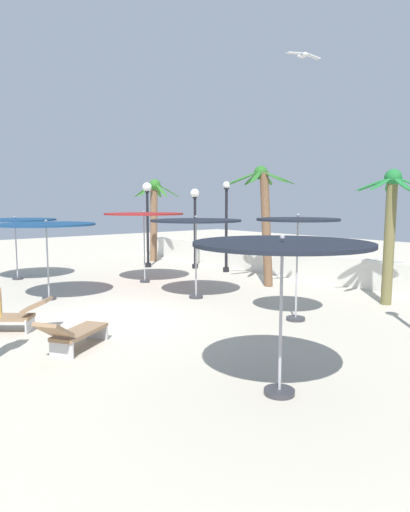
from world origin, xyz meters
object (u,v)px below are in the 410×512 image
Objects in this scene: palm_tree_1 at (264,210)px; palm_tree_3 at (154,211)px; patio_umbrella_1 at (46,227)px; lamp_post_2 at (195,216)px; lounge_chair_2 at (11,315)px; patio_umbrella_2 at (282,251)px; palm_tree_0 at (391,219)px; lamp_post_3 at (147,210)px; patio_umbrella_4 at (196,223)px; patio_umbrella_3 at (298,227)px; lamp_post_0 at (226,222)px; seagull_0 at (303,55)px; patio_umbrella_5 at (144,216)px; patio_umbrella_0 at (15,221)px; lounge_chair_0 at (73,333)px.

palm_tree_1 reaches higher than palm_tree_3.
palm_tree_1 is (2.58, 7.06, 0.49)m from patio_umbrella_1.
lamp_post_2 reaches higher than lounge_chair_2.
lamp_post_2 is 2.06× the size of lounge_chair_2.
patio_umbrella_2 is 7.70m from palm_tree_0.
patio_umbrella_4 is at bearing -20.53° from lamp_post_3.
patio_umbrella_1 is 0.81× the size of lamp_post_2.
lamp_post_3 reaches higher than lounge_chair_2.
palm_tree_0 is (7.17, 7.57, 0.28)m from patio_umbrella_1.
lamp_post_2 is at bearing 157.25° from patio_umbrella_3.
lamp_post_0 is (-3.25, 1.11, -0.59)m from palm_tree_1.
seagull_0 reaches higher than lamp_post_2.
lamp_post_2 is (-9.55, 0.21, -0.17)m from palm_tree_0.
patio_umbrella_2 is 0.97× the size of patio_umbrella_4.
lounge_chair_2 is (-3.63, -6.02, -2.02)m from patio_umbrella_3.
patio_umbrella_4 is 0.68× the size of palm_tree_3.
patio_umbrella_3 is at bearing 125.97° from patio_umbrella_2.
palm_tree_3 is 1.07× the size of lamp_post_0.
patio_umbrella_5 is at bearing -34.32° from lamp_post_3.
patio_umbrella_0 is 1.05× the size of patio_umbrella_5.
lamp_post_2 is 2.28m from lamp_post_3.
patio_umbrella_1 is at bearing -148.64° from patio_umbrella_3.
patio_umbrella_4 is (2.78, 3.72, 0.09)m from patio_umbrella_1.
patio_umbrella_5 is at bearing 137.56° from lounge_chair_0.
lounge_chair_0 is at bearing -50.44° from lamp_post_2.
patio_umbrella_0 is 11.67m from patio_umbrella_3.
patio_umbrella_5 is 8.66m from palm_tree_0.
patio_umbrella_5 is 0.75× the size of lamp_post_3.
patio_umbrella_2 is 12.81m from lamp_post_0.
patio_umbrella_1 is 4.65m from patio_umbrella_4.
palm_tree_1 is at bearing 42.99° from patio_umbrella_0.
palm_tree_3 reaches higher than lamp_post_0.
patio_umbrella_2 is at bearing -38.47° from lamp_post_0.
patio_umbrella_4 is at bearing -175.60° from patio_umbrella_3.
patio_umbrella_5 is (3.80, 3.56, 0.24)m from patio_umbrella_0.
lamp_post_3 reaches higher than lounge_chair_0.
lamp_post_3 is 11.13m from lounge_chair_2.
lamp_post_0 is (0.06, 4.17, -0.35)m from patio_umbrella_5.
lounge_chair_2 is at bearing -88.26° from patio_umbrella_4.
palm_tree_0 is 3.77× the size of seagull_0.
lounge_chair_0 is at bearing -42.44° from patio_umbrella_5.
lounge_chair_0 is at bearing -94.96° from seagull_0.
lounge_chair_2 is at bearing -48.38° from palm_tree_3.
palm_tree_0 is (11.69, 7.13, 0.28)m from patio_umbrella_0.
lamp_post_2 is (3.30, 0.06, -0.21)m from palm_tree_3.
lounge_chair_0 is at bearing -39.73° from lamp_post_3.
patio_umbrella_1 is 1.59× the size of lounge_chair_0.
lamp_post_0 reaches higher than patio_umbrella_0.
palm_tree_3 is 2.37× the size of lounge_chair_2.
palm_tree_0 is 1.01× the size of lamp_post_3.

